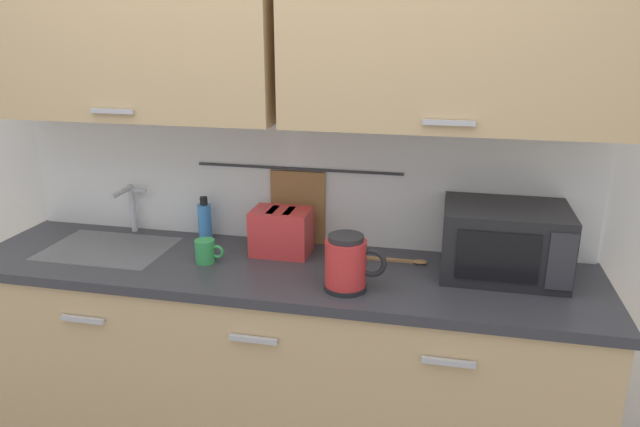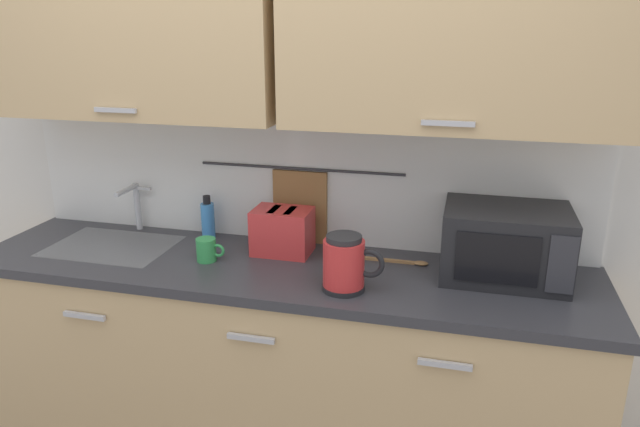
% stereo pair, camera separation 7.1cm
% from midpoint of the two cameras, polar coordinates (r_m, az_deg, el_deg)
% --- Properties ---
extents(counter_unit, '(2.53, 0.64, 0.90)m').
position_cam_midpoint_polar(counter_unit, '(2.59, -3.34, -14.01)').
color(counter_unit, tan).
rests_on(counter_unit, ground).
extents(back_wall_assembly, '(3.70, 0.41, 2.50)m').
position_cam_midpoint_polar(back_wall_assembly, '(2.43, -1.89, 10.81)').
color(back_wall_assembly, silver).
rests_on(back_wall_assembly, ground).
extents(sink_faucet, '(0.09, 0.17, 0.22)m').
position_cam_midpoint_polar(sink_faucet, '(2.83, -16.77, 1.17)').
color(sink_faucet, '#B2B5BA').
rests_on(sink_faucet, counter_unit).
extents(microwave, '(0.46, 0.35, 0.27)m').
position_cam_midpoint_polar(microwave, '(2.34, 18.29, -2.74)').
color(microwave, black).
rests_on(microwave, counter_unit).
extents(electric_kettle, '(0.23, 0.16, 0.21)m').
position_cam_midpoint_polar(electric_kettle, '(2.13, 3.38, -4.86)').
color(electric_kettle, black).
rests_on(electric_kettle, counter_unit).
extents(dish_soap_bottle, '(0.06, 0.06, 0.20)m').
position_cam_midpoint_polar(dish_soap_bottle, '(2.68, -10.02, -0.57)').
color(dish_soap_bottle, '#3F8CD8').
rests_on(dish_soap_bottle, counter_unit).
extents(mug_near_sink, '(0.12, 0.08, 0.09)m').
position_cam_midpoint_polar(mug_near_sink, '(2.43, -10.03, -3.47)').
color(mug_near_sink, green).
rests_on(mug_near_sink, counter_unit).
extents(toaster, '(0.26, 0.17, 0.19)m').
position_cam_midpoint_polar(toaster, '(2.47, -2.82, -1.71)').
color(toaster, red).
rests_on(toaster, counter_unit).
extents(wooden_spoon, '(0.28, 0.04, 0.01)m').
position_cam_midpoint_polar(wooden_spoon, '(2.42, 8.82, -4.61)').
color(wooden_spoon, '#9E7042').
rests_on(wooden_spoon, counter_unit).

